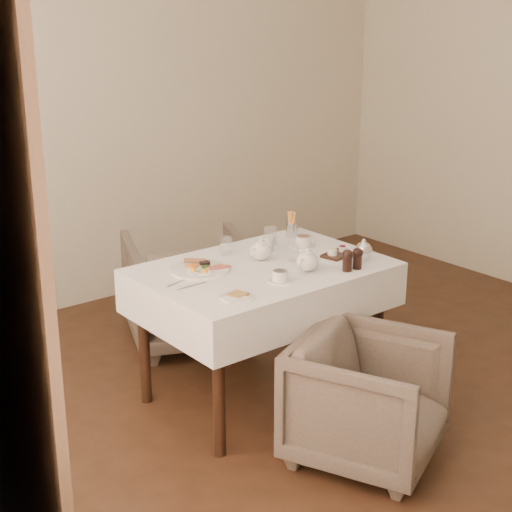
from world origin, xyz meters
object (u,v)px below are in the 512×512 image
at_px(armchair_near, 368,400).
at_px(breakfast_plate, 199,269).
at_px(table, 263,287).
at_px(teapot_centre, 260,249).
at_px(armchair_far, 188,289).

bearing_deg(armchair_near, breakfast_plate, 83.62).
xyz_separation_m(table, armchair_near, (-0.00, -0.79, -0.33)).
height_order(breakfast_plate, teapot_centre, teapot_centre).
height_order(armchair_far, teapot_centre, teapot_centre).
distance_m(armchair_near, armchair_far, 1.66).
xyz_separation_m(table, teapot_centre, (0.05, 0.08, 0.18)).
distance_m(table, breakfast_plate, 0.36).
height_order(armchair_near, armchair_far, armchair_far).
relative_size(table, breakfast_plate, 4.18).
bearing_deg(table, breakfast_plate, 153.42).
bearing_deg(armchair_near, armchair_far, 62.53).
bearing_deg(breakfast_plate, armchair_far, 36.03).
height_order(armchair_near, teapot_centre, teapot_centre).
xyz_separation_m(armchair_far, breakfast_plate, (-0.40, -0.72, 0.42)).
distance_m(armchair_near, teapot_centre, 1.01).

